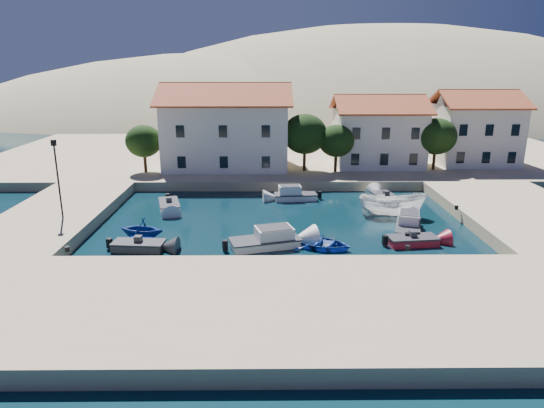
% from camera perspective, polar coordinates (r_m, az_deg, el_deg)
% --- Properties ---
extents(ground, '(400.00, 400.00, 0.00)m').
position_cam_1_polar(ground, '(31.58, 1.68, -7.73)').
color(ground, black).
rests_on(ground, ground).
extents(quay_south, '(52.00, 12.00, 1.00)m').
position_cam_1_polar(quay_south, '(25.97, 2.19, -12.08)').
color(quay_south, tan).
rests_on(quay_south, ground).
extents(quay_east, '(11.00, 20.00, 1.00)m').
position_cam_1_polar(quay_east, '(46.15, 27.53, -1.15)').
color(quay_east, tan).
rests_on(quay_east, ground).
extents(quay_west, '(8.00, 20.00, 1.00)m').
position_cam_1_polar(quay_west, '(44.47, -24.13, -1.32)').
color(quay_west, tan).
rests_on(quay_west, ground).
extents(quay_north, '(80.00, 36.00, 1.00)m').
position_cam_1_polar(quay_north, '(68.04, 2.18, 5.76)').
color(quay_north, tan).
rests_on(quay_north, ground).
extents(hills, '(254.00, 176.00, 99.00)m').
position_cam_1_polar(hills, '(158.21, 7.43, 2.82)').
color(hills, tan).
rests_on(hills, ground).
extents(building_left, '(14.70, 9.45, 9.70)m').
position_cam_1_polar(building_left, '(57.46, -5.40, 9.26)').
color(building_left, white).
rests_on(building_left, quay_north).
extents(building_mid, '(10.50, 8.40, 8.30)m').
position_cam_1_polar(building_mid, '(59.81, 12.36, 8.54)').
color(building_mid, white).
rests_on(building_mid, quay_north).
extents(building_right, '(9.45, 8.40, 8.80)m').
position_cam_1_polar(building_right, '(64.42, 22.75, 8.42)').
color(building_right, white).
rests_on(building_right, quay_north).
extents(trees, '(37.30, 5.30, 6.45)m').
position_cam_1_polar(trees, '(55.17, 5.46, 7.82)').
color(trees, '#382314').
rests_on(trees, quay_north).
extents(lamppost, '(0.35, 0.25, 6.22)m').
position_cam_1_polar(lamppost, '(41.09, -23.96, 3.49)').
color(lamppost, black).
rests_on(lamppost, quay_west).
extents(bollards, '(29.36, 9.56, 0.30)m').
position_cam_1_polar(bollards, '(34.95, 6.06, -3.37)').
color(bollards, black).
rests_on(bollards, ground).
extents(motorboat_grey_sw, '(3.77, 1.92, 1.25)m').
position_cam_1_polar(motorboat_grey_sw, '(35.95, -15.41, -4.77)').
color(motorboat_grey_sw, '#333338').
rests_on(motorboat_grey_sw, ground).
extents(cabin_cruiser_south, '(5.44, 3.47, 1.60)m').
position_cam_1_polar(cabin_cruiser_south, '(35.19, -0.82, -4.31)').
color(cabin_cruiser_south, white).
rests_on(cabin_cruiser_south, ground).
extents(rowboat_south, '(5.33, 4.71, 0.92)m').
position_cam_1_polar(rowboat_south, '(35.39, 5.78, -5.10)').
color(rowboat_south, navy).
rests_on(rowboat_south, ground).
extents(motorboat_red_se, '(3.75, 2.02, 1.25)m').
position_cam_1_polar(motorboat_red_se, '(37.11, 16.20, -4.17)').
color(motorboat_red_se, maroon).
rests_on(motorboat_red_se, ground).
extents(cabin_cruiser_east, '(3.08, 4.86, 1.60)m').
position_cam_1_polar(cabin_cruiser_east, '(39.71, 15.73, -2.52)').
color(cabin_cruiser_east, white).
rests_on(cabin_cruiser_east, ground).
extents(boat_east, '(5.92, 2.72, 2.22)m').
position_cam_1_polar(boat_east, '(43.61, 13.87, -1.37)').
color(boat_east, white).
rests_on(boat_east, ground).
extents(motorboat_white_ne, '(2.54, 4.22, 1.25)m').
position_cam_1_polar(motorboat_white_ne, '(47.98, 13.26, 0.64)').
color(motorboat_white_ne, white).
rests_on(motorboat_white_ne, ground).
extents(rowboat_west, '(4.04, 3.69, 1.82)m').
position_cam_1_polar(rowboat_west, '(38.31, -15.03, -3.91)').
color(rowboat_west, navy).
rests_on(rowboat_west, ground).
extents(motorboat_white_west, '(2.69, 4.24, 1.25)m').
position_cam_1_polar(motorboat_white_west, '(45.44, -12.00, -0.15)').
color(motorboat_white_west, white).
rests_on(motorboat_white_west, ground).
extents(cabin_cruiser_north, '(4.23, 2.11, 1.60)m').
position_cam_1_polar(cabin_cruiser_north, '(47.29, 2.77, 1.06)').
color(cabin_cruiser_north, white).
rests_on(cabin_cruiser_north, ground).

